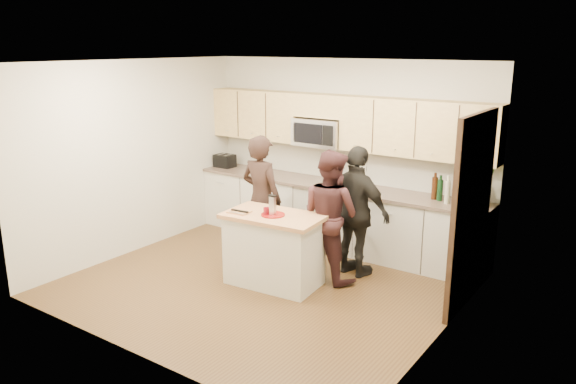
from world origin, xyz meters
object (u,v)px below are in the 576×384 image
Objects in this scene: woman_center at (330,215)px; woman_right at (357,212)px; island at (274,249)px; woman_left at (262,199)px; toaster at (225,161)px.

woman_center is 0.36m from woman_right.
island is 0.76× the size of woman_center.
woman_left reaches higher than woman_center.
toaster reaches higher than island.
island is 2.72m from toaster.
woman_center reaches higher than island.
woman_center is at bearing -21.31° from toaster.
island is 4.02× the size of toaster.
woman_right is (2.83, -0.73, -0.20)m from toaster.
toaster is (-2.14, 1.57, 0.59)m from island.
toaster is 0.19× the size of woman_right.
woman_center is at bearing -176.94° from woman_left.
woman_left is at bearing -33.61° from toaster.
woman_right reaches higher than island.
island is 0.92m from woman_left.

